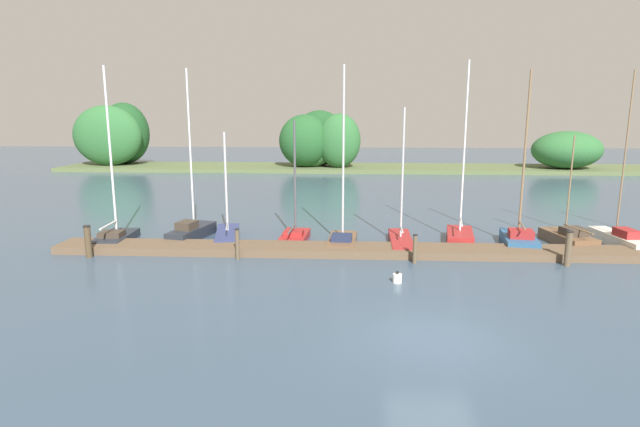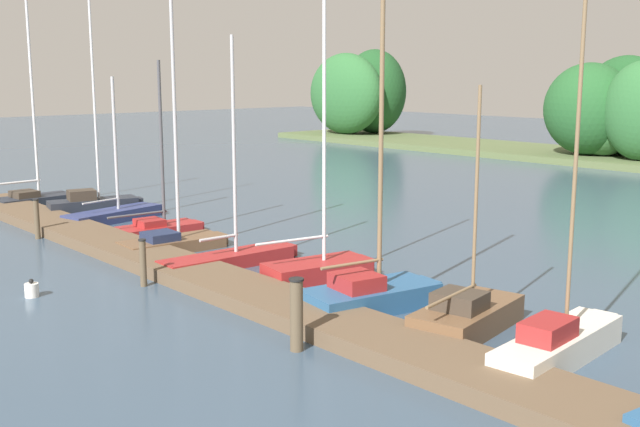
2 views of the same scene
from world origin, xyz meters
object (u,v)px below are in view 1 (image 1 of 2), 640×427
(mooring_piling_1, at_px, (237,244))
(mooring_piling_2, at_px, (415,249))
(sailboat_3, at_px, (295,234))
(mooring_piling_0, at_px, (88,241))
(sailboat_1, at_px, (193,230))
(sailboat_7, at_px, (519,237))
(sailboat_9, at_px, (618,237))
(sailboat_6, at_px, (460,233))
(sailboat_8, at_px, (567,237))
(sailboat_4, at_px, (342,237))
(sailboat_0, at_px, (116,234))
(sailboat_2, at_px, (228,233))
(mooring_piling_3, at_px, (568,248))
(channel_buoy_0, at_px, (397,278))
(sailboat_5, at_px, (401,239))

(mooring_piling_1, relative_size, mooring_piling_2, 1.08)
(sailboat_3, relative_size, mooring_piling_0, 4.11)
(sailboat_1, relative_size, sailboat_7, 1.02)
(sailboat_9, bearing_deg, sailboat_6, 81.23)
(mooring_piling_0, bearing_deg, sailboat_1, 45.87)
(sailboat_8, bearing_deg, sailboat_4, 83.20)
(sailboat_0, xyz_separation_m, sailboat_8, (21.62, 0.82, -0.05))
(sailboat_1, relative_size, mooring_piling_1, 6.19)
(sailboat_9, xyz_separation_m, mooring_piling_0, (-23.91, -3.27, 0.30))
(sailboat_1, relative_size, sailboat_9, 1.02)
(sailboat_2, bearing_deg, sailboat_0, 88.77)
(sailboat_4, xyz_separation_m, mooring_piling_3, (9.23, -2.77, 0.32))
(sailboat_8, bearing_deg, mooring_piling_3, 146.92)
(sailboat_4, bearing_deg, mooring_piling_1, 122.80)
(sailboat_1, distance_m, sailboat_3, 5.14)
(sailboat_7, height_order, mooring_piling_3, sailboat_7)
(sailboat_6, bearing_deg, sailboat_9, -82.74)
(sailboat_0, distance_m, mooring_piling_1, 6.96)
(sailboat_7, relative_size, mooring_piling_1, 6.06)
(sailboat_9, height_order, channel_buoy_0, sailboat_9)
(sailboat_2, bearing_deg, channel_buoy_0, -139.98)
(sailboat_8, distance_m, channel_buoy_0, 10.50)
(mooring_piling_0, bearing_deg, sailboat_5, 11.81)
(sailboat_1, bearing_deg, sailboat_4, -84.34)
(sailboat_1, height_order, mooring_piling_3, sailboat_1)
(sailboat_7, distance_m, mooring_piling_0, 19.46)
(sailboat_6, height_order, channel_buoy_0, sailboat_6)
(sailboat_0, height_order, mooring_piling_3, sailboat_0)
(sailboat_5, relative_size, sailboat_8, 1.24)
(sailboat_7, relative_size, sailboat_9, 1.00)
(sailboat_2, xyz_separation_m, mooring_piling_0, (-5.24, -3.55, 0.41))
(sailboat_5, xyz_separation_m, channel_buoy_0, (-0.67, -5.50, -0.12))
(sailboat_6, bearing_deg, sailboat_3, 101.19)
(sailboat_5, bearing_deg, sailboat_3, 84.72)
(mooring_piling_0, distance_m, mooring_piling_2, 13.99)
(mooring_piling_0, xyz_separation_m, mooring_piling_1, (6.49, 0.11, -0.04))
(mooring_piling_0, height_order, mooring_piling_1, mooring_piling_0)
(mooring_piling_3, relative_size, channel_buoy_0, 3.23)
(sailboat_2, bearing_deg, mooring_piling_0, 112.60)
(sailboat_9, relative_size, channel_buoy_0, 17.70)
(sailboat_3, distance_m, sailboat_5, 5.14)
(sailboat_8, xyz_separation_m, mooring_piling_3, (-1.44, -3.57, 0.38))
(sailboat_4, height_order, mooring_piling_1, sailboat_4)
(sailboat_4, xyz_separation_m, mooring_piling_0, (-10.95, -2.63, 0.30))
(sailboat_5, height_order, mooring_piling_0, sailboat_5)
(sailboat_7, bearing_deg, sailboat_9, -76.65)
(sailboat_0, bearing_deg, sailboat_1, -77.70)
(sailboat_0, xyz_separation_m, sailboat_4, (10.95, 0.02, 0.01))
(sailboat_0, relative_size, sailboat_4, 1.00)
(sailboat_2, xyz_separation_m, mooring_piling_3, (14.93, -3.70, 0.44))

